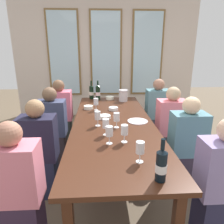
% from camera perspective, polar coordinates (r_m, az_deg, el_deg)
% --- Properties ---
extents(ground_plane, '(12.00, 12.00, 0.00)m').
position_cam_1_polar(ground_plane, '(2.87, 0.32, -16.85)').
color(ground_plane, brown).
extents(back_wall_with_windows, '(4.16, 0.10, 2.90)m').
position_cam_1_polar(back_wall_with_windows, '(5.00, -1.66, 15.52)').
color(back_wall_with_windows, beige).
rests_on(back_wall_with_windows, ground).
extents(dining_table, '(0.96, 2.60, 0.74)m').
position_cam_1_polar(dining_table, '(2.55, 0.34, -4.20)').
color(dining_table, '#402013').
rests_on(dining_table, ground).
extents(white_plate_0, '(0.24, 0.24, 0.01)m').
position_cam_1_polar(white_plate_0, '(2.57, 6.98, -2.50)').
color(white_plate_0, white).
rests_on(white_plate_0, dining_table).
extents(metal_pitcher, '(0.16, 0.16, 0.19)m').
position_cam_1_polar(metal_pitcher, '(3.49, 3.07, 4.52)').
color(metal_pitcher, silver).
rests_on(metal_pitcher, dining_table).
extents(wine_bottle_0, '(0.08, 0.08, 0.33)m').
position_cam_1_polar(wine_bottle_0, '(3.59, -3.85, 5.35)').
color(wine_bottle_0, black).
rests_on(wine_bottle_0, dining_table).
extents(wine_bottle_1, '(0.08, 0.08, 0.32)m').
position_cam_1_polar(wine_bottle_1, '(3.65, -5.62, 5.42)').
color(wine_bottle_1, black).
rests_on(wine_bottle_1, dining_table).
extents(wine_bottle_2, '(0.08, 0.08, 0.31)m').
position_cam_1_polar(wine_bottle_2, '(1.48, 13.24, -13.87)').
color(wine_bottle_2, black).
rests_on(wine_bottle_2, dining_table).
extents(tasting_bowl_0, '(0.14, 0.14, 0.05)m').
position_cam_1_polar(tasting_bowl_0, '(3.08, -6.43, 1.28)').
color(tasting_bowl_0, white).
rests_on(tasting_bowl_0, dining_table).
extents(tasting_bowl_1, '(0.13, 0.13, 0.04)m').
position_cam_1_polar(tasting_bowl_1, '(3.01, 0.38, 0.93)').
color(tasting_bowl_1, white).
rests_on(tasting_bowl_1, dining_table).
extents(tasting_bowl_2, '(0.13, 0.13, 0.05)m').
position_cam_1_polar(tasting_bowl_2, '(3.63, -0.63, 3.86)').
color(tasting_bowl_2, white).
rests_on(tasting_bowl_2, dining_table).
extents(tasting_bowl_3, '(0.15, 0.15, 0.04)m').
position_cam_1_polar(tasting_bowl_3, '(2.66, -1.98, -1.31)').
color(tasting_bowl_3, white).
rests_on(tasting_bowl_3, dining_table).
extents(wine_glass_0, '(0.07, 0.07, 0.17)m').
position_cam_1_polar(wine_glass_0, '(2.99, -4.38, 2.67)').
color(wine_glass_0, white).
rests_on(wine_glass_0, dining_table).
extents(wine_glass_1, '(0.07, 0.07, 0.17)m').
position_cam_1_polar(wine_glass_1, '(1.95, -0.74, -5.48)').
color(wine_glass_1, white).
rests_on(wine_glass_1, dining_table).
extents(wine_glass_2, '(0.07, 0.07, 0.17)m').
position_cam_1_polar(wine_glass_2, '(2.38, -3.94, -1.04)').
color(wine_glass_2, white).
rests_on(wine_glass_2, dining_table).
extents(wine_glass_3, '(0.07, 0.07, 0.17)m').
position_cam_1_polar(wine_glass_3, '(1.66, 7.66, -9.68)').
color(wine_glass_3, white).
rests_on(wine_glass_3, dining_table).
extents(wine_glass_4, '(0.07, 0.07, 0.17)m').
position_cam_1_polar(wine_glass_4, '(2.33, 1.25, -1.45)').
color(wine_glass_4, white).
rests_on(wine_glass_4, dining_table).
extents(wine_glass_5, '(0.07, 0.07, 0.17)m').
position_cam_1_polar(wine_glass_5, '(2.14, -1.70, -3.33)').
color(wine_glass_5, white).
rests_on(wine_glass_5, dining_table).
extents(wine_glass_6, '(0.07, 0.07, 0.17)m').
position_cam_1_polar(wine_glass_6, '(1.98, 3.41, -5.08)').
color(wine_glass_6, white).
rests_on(wine_glass_6, dining_table).
extents(seated_person_0, '(0.38, 0.24, 1.11)m').
position_cam_1_polar(seated_person_0, '(3.58, -13.79, -0.78)').
color(seated_person_0, '#2C312E').
rests_on(seated_person_0, ground).
extents(seated_person_1, '(0.38, 0.24, 1.11)m').
position_cam_1_polar(seated_person_1, '(3.66, 12.12, -0.29)').
color(seated_person_1, '#252F3A').
rests_on(seated_person_1, ground).
extents(seated_person_2, '(0.38, 0.24, 1.11)m').
position_cam_1_polar(seated_person_2, '(1.91, -24.24, -19.08)').
color(seated_person_2, '#35233A').
rests_on(seated_person_2, ground).
extents(seated_person_3, '(0.38, 0.24, 1.11)m').
position_cam_1_polar(seated_person_3, '(2.02, 27.35, -17.43)').
color(seated_person_3, '#262542').
rests_on(seated_person_3, ground).
extents(seated_person_4, '(0.38, 0.24, 1.11)m').
position_cam_1_polar(seated_person_4, '(2.42, -19.04, -10.29)').
color(seated_person_4, '#212842').
rests_on(seated_person_4, ground).
extents(seated_person_5, '(0.38, 0.24, 1.11)m').
position_cam_1_polar(seated_person_5, '(2.54, 19.62, -9.02)').
color(seated_person_5, '#342C3C').
rests_on(seated_person_5, ground).
extents(seated_person_6, '(0.38, 0.24, 1.11)m').
position_cam_1_polar(seated_person_6, '(3.00, -15.84, -4.52)').
color(seated_person_6, '#32282C').
rests_on(seated_person_6, ground).
extents(seated_person_7, '(0.38, 0.24, 1.11)m').
position_cam_1_polar(seated_person_7, '(3.02, 15.58, -4.35)').
color(seated_person_7, '#2D2E33').
rests_on(seated_person_7, ground).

